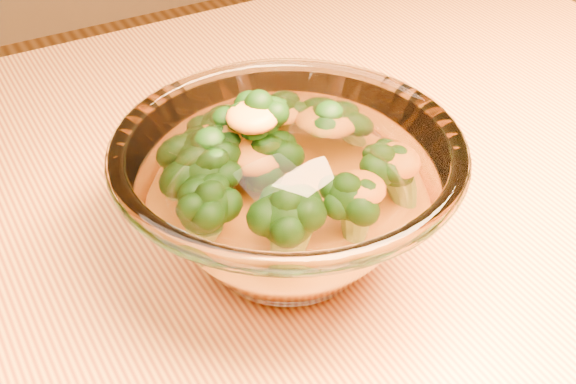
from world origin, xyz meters
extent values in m
cube|color=gold|center=(0.00, 0.00, 0.73)|extent=(1.20, 0.80, 0.04)
cylinder|color=brown|center=(0.54, 0.34, 0.35)|extent=(0.06, 0.06, 0.71)
ellipsoid|color=white|center=(0.09, -0.02, 0.76)|extent=(0.11, 0.11, 0.02)
torus|color=white|center=(0.09, -0.02, 0.85)|extent=(0.24, 0.24, 0.01)
ellipsoid|color=orange|center=(0.09, -0.02, 0.78)|extent=(0.14, 0.14, 0.04)
camera|label=1|loc=(-0.12, -0.40, 1.14)|focal=50.00mm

